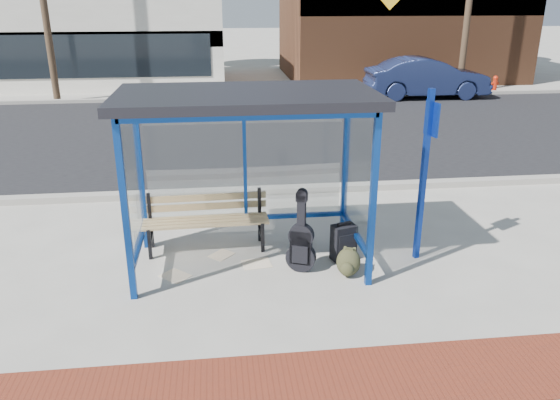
{
  "coord_description": "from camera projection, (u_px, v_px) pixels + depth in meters",
  "views": [
    {
      "loc": [
        -0.39,
        -6.89,
        3.55
      ],
      "look_at": [
        0.45,
        0.2,
        0.87
      ],
      "focal_mm": 35.0,
      "sensor_mm": 36.0,
      "label": 1
    }
  ],
  "objects": [
    {
      "name": "parked_car",
      "position": [
        427.0,
        78.0,
        20.01
      ],
      "size": [
        4.45,
        1.64,
        1.46
      ],
      "primitive_type": "imported",
      "rotation": [
        0.0,
        0.0,
        1.55
      ],
      "color": "#1A244A",
      "rests_on": "ground"
    },
    {
      "name": "curb_far",
      "position": [
        226.0,
        98.0,
        19.85
      ],
      "size": [
        60.0,
        0.25,
        0.12
      ],
      "primitive_type": "cube",
      "color": "gray",
      "rests_on": "ground"
    },
    {
      "name": "far_sidewalk",
      "position": [
        225.0,
        91.0,
        21.64
      ],
      "size": [
        60.0,
        4.0,
        0.01
      ],
      "primitive_type": "cube",
      "color": "#B2ADA0",
      "rests_on": "ground"
    },
    {
      "name": "storefront_brown",
      "position": [
        398.0,
        4.0,
        24.65
      ],
      "size": [
        10.0,
        7.08,
        6.4
      ],
      "color": "#59331E",
      "rests_on": "ground"
    },
    {
      "name": "brick_paver_strip",
      "position": [
        268.0,
        386.0,
        5.27
      ],
      "size": [
        60.0,
        1.0,
        0.01
      ],
      "primitive_type": "cube",
      "color": "maroon",
      "rests_on": "ground"
    },
    {
      "name": "fire_hydrant",
      "position": [
        495.0,
        83.0,
        21.22
      ],
      "size": [
        0.29,
        0.19,
        0.65
      ],
      "rotation": [
        0.0,
        0.0,
        0.16
      ],
      "color": "red",
      "rests_on": "ground"
    },
    {
      "name": "sign_post",
      "position": [
        425.0,
        167.0,
        7.42
      ],
      "size": [
        0.13,
        0.3,
        2.43
      ],
      "rotation": [
        0.0,
        0.0,
        0.23
      ],
      "color": "navy",
      "rests_on": "ground"
    },
    {
      "name": "suitcase",
      "position": [
        344.0,
        243.0,
        7.73
      ],
      "size": [
        0.38,
        0.3,
        0.58
      ],
      "rotation": [
        0.0,
        0.0,
        0.3
      ],
      "color": "black",
      "rests_on": "ground"
    },
    {
      "name": "storefront_white",
      "position": [
        5.0,
        35.0,
        22.72
      ],
      "size": [
        18.0,
        6.04,
        4.0
      ],
      "color": "silver",
      "rests_on": "ground"
    },
    {
      "name": "guitar_bag",
      "position": [
        301.0,
        243.0,
        7.37
      ],
      "size": [
        0.42,
        0.26,
        1.12
      ],
      "rotation": [
        0.0,
        0.0,
        -0.37
      ],
      "color": "black",
      "rests_on": "ground"
    },
    {
      "name": "backpack",
      "position": [
        348.0,
        263.0,
        7.32
      ],
      "size": [
        0.39,
        0.37,
        0.39
      ],
      "rotation": [
        0.0,
        0.0,
        -0.38
      ],
      "color": "#2F2F1A",
      "rests_on": "ground"
    },
    {
      "name": "curb_near",
      "position": [
        240.0,
        191.0,
        10.37
      ],
      "size": [
        60.0,
        0.25,
        0.12
      ],
      "primitive_type": "cube",
      "color": "gray",
      "rests_on": "ground"
    },
    {
      "name": "newspaper_b",
      "position": [
        257.0,
        264.0,
        7.69
      ],
      "size": [
        0.44,
        0.36,
        0.01
      ],
      "primitive_type": "cube",
      "rotation": [
        0.0,
        0.0,
        0.13
      ],
      "color": "white",
      "rests_on": "ground"
    },
    {
      "name": "bus_shelter",
      "position": [
        246.0,
        118.0,
        7.03
      ],
      "size": [
        3.3,
        1.8,
        2.42
      ],
      "color": "navy",
      "rests_on": "ground"
    },
    {
      "name": "ground",
      "position": [
        250.0,
        264.0,
        7.69
      ],
      "size": [
        120.0,
        120.0,
        0.0
      ],
      "primitive_type": "plane",
      "color": "#B2ADA0",
      "rests_on": "ground"
    },
    {
      "name": "street_asphalt",
      "position": [
        231.0,
        132.0,
        15.13
      ],
      "size": [
        60.0,
        10.0,
        0.0
      ],
      "primitive_type": "cube",
      "color": "black",
      "rests_on": "ground"
    },
    {
      "name": "newspaper_a",
      "position": [
        175.0,
        276.0,
        7.36
      ],
      "size": [
        0.47,
        0.47,
        0.01
      ],
      "primitive_type": "cube",
      "rotation": [
        0.0,
        0.0,
        -0.76
      ],
      "color": "white",
      "rests_on": "ground"
    },
    {
      "name": "bench",
      "position": [
        206.0,
        218.0,
        8.03
      ],
      "size": [
        1.84,
        0.5,
        0.86
      ],
      "rotation": [
        0.0,
        0.0,
        0.03
      ],
      "color": "black",
      "rests_on": "ground"
    },
    {
      "name": "newspaper_c",
      "position": [
        221.0,
        255.0,
        7.95
      ],
      "size": [
        0.42,
        0.43,
        0.01
      ],
      "primitive_type": "cube",
      "rotation": [
        0.0,
        0.0,
        0.83
      ],
      "color": "white",
      "rests_on": "ground"
    }
  ]
}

